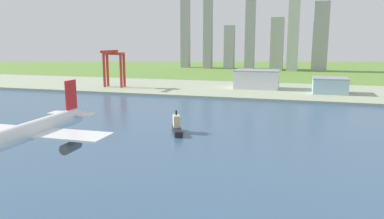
{
  "coord_description": "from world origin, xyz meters",
  "views": [
    {
      "loc": [
        61.63,
        72.1,
        56.14
      ],
      "look_at": [
        6.69,
        257.11,
        20.19
      ],
      "focal_mm": 34.67,
      "sensor_mm": 36.0,
      "label": 1
    }
  ],
  "objects_px": {
    "tugboat_small": "(177,127)",
    "warehouse_annex": "(330,85)",
    "airplane_landing": "(27,133)",
    "port_crane_red": "(113,61)",
    "warehouse_main": "(257,79)"
  },
  "relations": [
    {
      "from": "tugboat_small",
      "to": "warehouse_main",
      "type": "xyz_separation_m",
      "value": [
        22.91,
        215.25,
        9.0
      ]
    },
    {
      "from": "warehouse_main",
      "to": "warehouse_annex",
      "type": "xyz_separation_m",
      "value": [
        77.4,
        -17.94,
        -2.46
      ]
    },
    {
      "from": "airplane_landing",
      "to": "warehouse_main",
      "type": "bearing_deg",
      "value": 87.67
    },
    {
      "from": "airplane_landing",
      "to": "tugboat_small",
      "type": "distance_m",
      "value": 140.78
    },
    {
      "from": "tugboat_small",
      "to": "warehouse_annex",
      "type": "relative_size",
      "value": 0.59
    },
    {
      "from": "airplane_landing",
      "to": "warehouse_main",
      "type": "relative_size",
      "value": 0.93
    },
    {
      "from": "warehouse_main",
      "to": "port_crane_red",
      "type": "bearing_deg",
      "value": -166.99
    },
    {
      "from": "tugboat_small",
      "to": "warehouse_annex",
      "type": "height_order",
      "value": "warehouse_annex"
    },
    {
      "from": "airplane_landing",
      "to": "port_crane_red",
      "type": "height_order",
      "value": "port_crane_red"
    },
    {
      "from": "warehouse_annex",
      "to": "tugboat_small",
      "type": "bearing_deg",
      "value": -116.95
    },
    {
      "from": "port_crane_red",
      "to": "warehouse_main",
      "type": "height_order",
      "value": "port_crane_red"
    },
    {
      "from": "tugboat_small",
      "to": "airplane_landing",
      "type": "bearing_deg",
      "value": -86.43
    },
    {
      "from": "airplane_landing",
      "to": "warehouse_annex",
      "type": "xyz_separation_m",
      "value": [
        91.75,
        334.56,
        -23.58
      ]
    },
    {
      "from": "tugboat_small",
      "to": "warehouse_main",
      "type": "relative_size",
      "value": 0.42
    },
    {
      "from": "airplane_landing",
      "to": "port_crane_red",
      "type": "distance_m",
      "value": 347.8
    }
  ]
}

